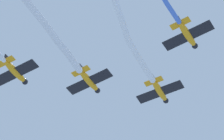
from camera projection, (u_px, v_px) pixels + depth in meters
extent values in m
ellipsoid|color=orange|center=(159.00, 91.00, 68.22)|extent=(4.76, 2.30, 0.96)
sphere|color=black|center=(166.00, 101.00, 69.52)|extent=(1.02, 1.02, 0.82)
ellipsoid|color=#232833|center=(161.00, 92.00, 68.83)|extent=(1.31, 0.96, 0.51)
cube|color=black|center=(160.00, 92.00, 68.22)|extent=(3.53, 6.99, 0.13)
cube|color=orange|center=(154.00, 81.00, 67.15)|extent=(1.64, 2.81, 0.11)
cube|color=black|center=(154.00, 79.00, 67.58)|extent=(1.06, 0.44, 1.32)
cylinder|color=white|center=(148.00, 73.00, 66.26)|extent=(2.82, 1.64, 1.28)
cylinder|color=white|center=(140.00, 60.00, 65.17)|extent=(2.47, 1.52, 1.15)
cylinder|color=white|center=(132.00, 47.00, 63.90)|extent=(2.86, 1.55, 0.95)
cylinder|color=white|center=(125.00, 31.00, 62.34)|extent=(2.71, 1.04, 0.91)
cylinder|color=white|center=(119.00, 14.00, 60.95)|extent=(2.98, 1.24, 1.48)
sphere|color=white|center=(153.00, 80.00, 66.83)|extent=(0.84, 0.84, 0.84)
sphere|color=white|center=(144.00, 66.00, 65.69)|extent=(0.84, 0.84, 0.84)
sphere|color=white|center=(136.00, 54.00, 64.65)|extent=(0.84, 0.84, 0.84)
sphere|color=white|center=(128.00, 39.00, 63.15)|extent=(0.84, 0.84, 0.84)
sphere|color=white|center=(123.00, 23.00, 61.54)|extent=(0.84, 0.84, 0.84)
sphere|color=white|center=(116.00, 4.00, 60.37)|extent=(0.84, 0.84, 0.84)
ellipsoid|color=orange|center=(89.00, 81.00, 66.95)|extent=(4.72, 2.58, 0.96)
sphere|color=black|center=(97.00, 90.00, 68.19)|extent=(1.05, 1.05, 0.82)
ellipsoid|color=#232833|center=(91.00, 81.00, 67.55)|extent=(1.32, 1.02, 0.51)
cube|color=black|center=(89.00, 82.00, 66.94)|extent=(3.94, 6.94, 0.13)
cube|color=orange|center=(81.00, 71.00, 65.92)|extent=(1.79, 2.81, 0.11)
cube|color=black|center=(81.00, 69.00, 66.35)|extent=(1.04, 0.50, 1.32)
cylinder|color=white|center=(74.00, 62.00, 65.08)|extent=(3.02, 1.82, 1.57)
cylinder|color=white|center=(63.00, 47.00, 63.99)|extent=(2.93, 1.91, 1.35)
cylinder|color=white|center=(52.00, 33.00, 62.73)|extent=(2.53, 1.54, 0.97)
cylinder|color=white|center=(41.00, 19.00, 61.57)|extent=(2.85, 1.89, 1.50)
cylinder|color=white|center=(28.00, 3.00, 60.39)|extent=(3.03, 1.89, 1.17)
sphere|color=white|center=(79.00, 70.00, 65.61)|extent=(0.94, 0.94, 0.94)
sphere|color=white|center=(68.00, 54.00, 64.56)|extent=(0.94, 0.94, 0.94)
sphere|color=white|center=(56.00, 40.00, 63.41)|extent=(0.94, 0.94, 0.94)
sphere|color=white|center=(47.00, 27.00, 62.05)|extent=(0.94, 0.94, 0.94)
sphere|color=white|center=(35.00, 11.00, 61.09)|extent=(0.94, 0.94, 0.94)
ellipsoid|color=orange|center=(187.00, 34.00, 62.08)|extent=(4.71, 2.61, 0.96)
sphere|color=black|center=(195.00, 46.00, 63.32)|extent=(1.06, 1.06, 0.82)
ellipsoid|color=#232833|center=(189.00, 36.00, 62.68)|extent=(1.32, 1.02, 0.51)
cube|color=black|center=(188.00, 36.00, 62.07)|extent=(3.99, 6.93, 0.13)
cube|color=orange|center=(180.00, 23.00, 61.05)|extent=(1.81, 2.81, 0.11)
cube|color=black|center=(180.00, 22.00, 61.49)|extent=(1.04, 0.51, 1.32)
cylinder|color=#4C75DB|center=(173.00, 12.00, 59.95)|extent=(3.32, 1.84, 0.91)
sphere|color=#4C75DB|center=(179.00, 22.00, 60.74)|extent=(0.60, 0.60, 0.60)
sphere|color=#4C75DB|center=(166.00, 2.00, 59.17)|extent=(0.60, 0.60, 0.60)
ellipsoid|color=orange|center=(15.00, 71.00, 65.45)|extent=(4.73, 2.52, 0.96)
sphere|color=black|center=(25.00, 82.00, 66.70)|extent=(1.05, 1.05, 0.82)
ellipsoid|color=#232833|center=(18.00, 72.00, 66.05)|extent=(1.32, 1.00, 0.51)
cube|color=black|center=(15.00, 73.00, 65.44)|extent=(3.85, 6.95, 0.13)
cube|color=orange|center=(6.00, 62.00, 64.41)|extent=(1.76, 2.81, 0.11)
cube|color=black|center=(7.00, 60.00, 64.84)|extent=(1.04, 0.49, 1.32)
sphere|color=white|center=(4.00, 60.00, 64.09)|extent=(0.61, 0.61, 0.61)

